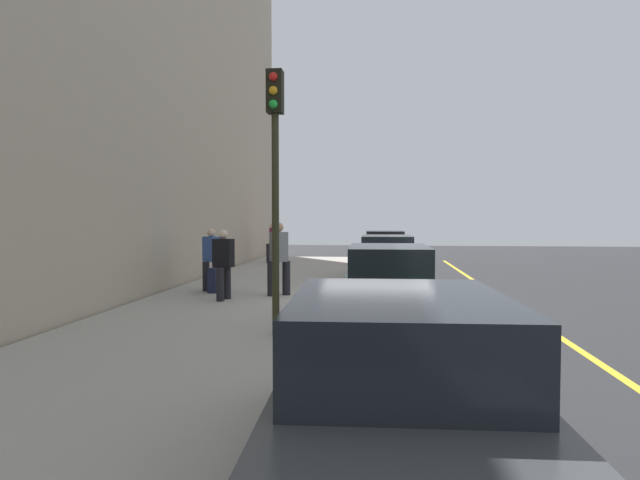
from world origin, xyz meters
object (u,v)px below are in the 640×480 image
object	(u,v)px
pedestrian_burgundy_coat	(273,241)
pedestrian_black_coat	(223,263)
pedestrian_blue_coat	(212,257)
traffic_light_pole	(275,157)
parked_car_red	(385,248)
parked_car_green	(389,283)
parked_car_silver	(387,259)
rolling_suitcase	(213,280)
parked_car_charcoal	(400,400)
pedestrian_grey_coat	(279,257)

from	to	relation	value
pedestrian_burgundy_coat	pedestrian_black_coat	distance (m)	10.47
pedestrian_blue_coat	pedestrian_black_coat	xyz separation A→B (m)	(1.59, 0.80, 0.00)
pedestrian_black_coat	traffic_light_pole	xyz separation A→B (m)	(3.56, 1.93, 2.06)
parked_car_red	parked_car_green	xyz separation A→B (m)	(12.60, -0.08, 0.00)
parked_car_silver	traffic_light_pole	size ratio (longest dim) A/B	1.00
pedestrian_black_coat	rolling_suitcase	xyz separation A→B (m)	(-1.18, -0.62, -0.57)
parked_car_green	pedestrian_burgundy_coat	bearing A→B (deg)	-158.06
parked_car_silver	pedestrian_burgundy_coat	bearing A→B (deg)	-138.05
parked_car_red	parked_car_green	world-z (taller)	same
parked_car_red	pedestrian_burgundy_coat	xyz separation A→B (m)	(0.86, -4.81, 0.32)
parked_car_green	pedestrian_burgundy_coat	distance (m)	12.66
parked_car_charcoal	pedestrian_black_coat	distance (m)	9.18
parked_car_green	rolling_suitcase	xyz separation A→B (m)	(-2.49, -4.47, -0.29)
parked_car_silver	parked_car_green	size ratio (longest dim) A/B	0.93
pedestrian_blue_coat	parked_car_red	bearing A→B (deg)	154.02
parked_car_green	traffic_light_pole	distance (m)	3.77
parked_car_red	pedestrian_burgundy_coat	world-z (taller)	pedestrian_burgundy_coat
parked_car_charcoal	pedestrian_burgundy_coat	size ratio (longest dim) A/B	2.44
parked_car_green	pedestrian_grey_coat	size ratio (longest dim) A/B	2.58
pedestrian_grey_coat	traffic_light_pole	bearing A→B (deg)	9.89
parked_car_charcoal	traffic_light_pole	bearing A→B (deg)	-158.80
pedestrian_burgundy_coat	pedestrian_blue_coat	bearing A→B (deg)	0.55
parked_car_green	pedestrian_burgundy_coat	size ratio (longest dim) A/B	2.72
rolling_suitcase	pedestrian_black_coat	bearing A→B (deg)	27.76
pedestrian_black_coat	traffic_light_pole	world-z (taller)	traffic_light_pole
parked_car_charcoal	rolling_suitcase	xyz separation A→B (m)	(-9.54, -4.42, -0.29)
pedestrian_black_coat	pedestrian_burgundy_coat	bearing A→B (deg)	-175.17
parked_car_green	pedestrian_black_coat	distance (m)	4.08
parked_car_green	rolling_suitcase	size ratio (longest dim) A/B	4.75
parked_car_green	pedestrian_blue_coat	world-z (taller)	pedestrian_blue_coat
traffic_light_pole	parked_car_red	bearing A→B (deg)	172.33
parked_car_red	pedestrian_black_coat	bearing A→B (deg)	-19.20
parked_car_red	rolling_suitcase	distance (m)	11.09
parked_car_silver	parked_car_charcoal	world-z (taller)	same
parked_car_red	pedestrian_grey_coat	world-z (taller)	pedestrian_grey_coat
parked_car_silver	pedestrian_blue_coat	size ratio (longest dim) A/B	2.64
parked_car_green	parked_car_charcoal	xyz separation A→B (m)	(7.05, -0.06, -0.00)
parked_car_silver	pedestrian_black_coat	world-z (taller)	pedestrian_black_coat
pedestrian_blue_coat	parked_car_silver	bearing A→B (deg)	126.68
pedestrian_burgundy_coat	rolling_suitcase	xyz separation A→B (m)	(9.25, 0.26, -0.60)
traffic_light_pole	rolling_suitcase	world-z (taller)	traffic_light_pole
parked_car_green	pedestrian_black_coat	size ratio (longest dim) A/B	2.84
parked_car_red	parked_car_charcoal	size ratio (longest dim) A/B	0.98
parked_car_silver	pedestrian_grey_coat	size ratio (longest dim) A/B	2.39
parked_car_green	pedestrian_burgundy_coat	xyz separation A→B (m)	(-11.74, -4.73, 0.32)
parked_car_green	pedestrian_blue_coat	bearing A→B (deg)	-121.98
pedestrian_burgundy_coat	pedestrian_grey_coat	distance (m)	9.78
parked_car_silver	parked_car_charcoal	bearing A→B (deg)	-0.50
pedestrian_black_coat	rolling_suitcase	bearing A→B (deg)	-152.24
traffic_light_pole	parked_car_silver	bearing A→B (deg)	167.12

